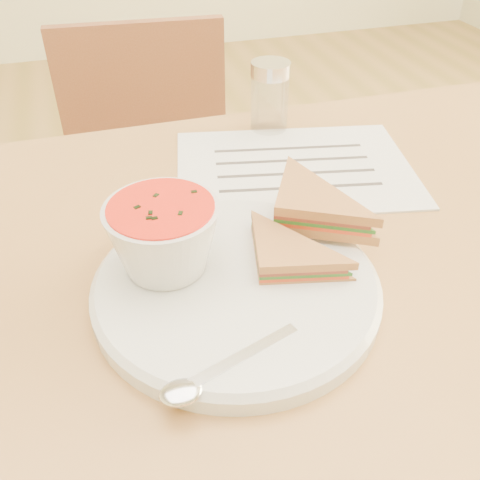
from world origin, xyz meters
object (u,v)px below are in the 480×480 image
object	(u,v)px
condiment_shaker	(270,97)
plate	(236,288)
soup_bowl	(164,240)
dining_table	(294,433)
chair_far	(161,231)

from	to	relation	value
condiment_shaker	plate	bearing A→B (deg)	-114.41
plate	soup_bowl	world-z (taller)	soup_bowl
dining_table	chair_far	size ratio (longest dim) A/B	1.24
soup_bowl	condiment_shaker	distance (m)	0.37
plate	condiment_shaker	xyz separation A→B (m)	(0.15, 0.33, 0.04)
dining_table	soup_bowl	bearing A→B (deg)	-174.24
chair_far	condiment_shaker	size ratio (longest dim) A/B	7.83
dining_table	condiment_shaker	world-z (taller)	condiment_shaker
dining_table	soup_bowl	xyz separation A→B (m)	(-0.17, -0.02, 0.43)
chair_far	condiment_shaker	distance (m)	0.50
plate	soup_bowl	xyz separation A→B (m)	(-0.06, 0.04, 0.05)
chair_far	condiment_shaker	world-z (taller)	condiment_shaker
chair_far	plate	world-z (taller)	chair_far
plate	soup_bowl	size ratio (longest dim) A/B	2.58
plate	condiment_shaker	world-z (taller)	condiment_shaker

